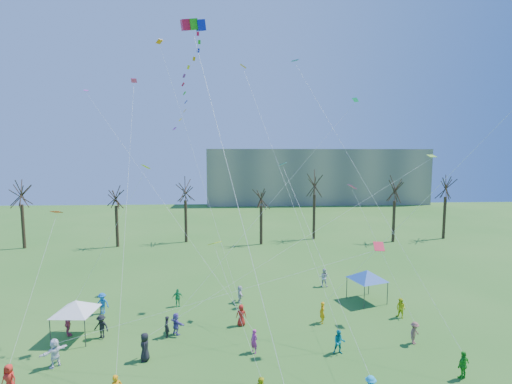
{
  "coord_description": "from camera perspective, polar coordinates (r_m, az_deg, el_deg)",
  "views": [
    {
      "loc": [
        -0.33,
        -17.47,
        13.32
      ],
      "look_at": [
        0.91,
        5.0,
        11.0
      ],
      "focal_mm": 25.0,
      "sensor_mm": 36.0,
      "label": 1
    }
  ],
  "objects": [
    {
      "name": "big_box_kite",
      "position": [
        27.36,
        -10.28,
        16.82
      ],
      "size": [
        3.83,
        7.07,
        24.63
      ],
      "color": "red",
      "rests_on": "ground"
    },
    {
      "name": "festival_crowd",
      "position": [
        27.89,
        -6.19,
        -20.7
      ],
      "size": [
        27.26,
        18.39,
        1.85
      ],
      "color": "red",
      "rests_on": "ground"
    },
    {
      "name": "canopy_tent_white",
      "position": [
        30.19,
        -26.9,
        -15.98
      ],
      "size": [
        3.77,
        3.77,
        2.83
      ],
      "color": "#3F3F44",
      "rests_on": "ground"
    },
    {
      "name": "distant_building",
      "position": [
        102.12,
        9.49,
        2.53
      ],
      "size": [
        60.0,
        14.0,
        15.0
      ],
      "primitive_type": "cube",
      "color": "gray",
      "rests_on": "ground"
    },
    {
      "name": "canopy_tent_blue",
      "position": [
        34.8,
        17.35,
        -12.54
      ],
      "size": [
        3.71,
        3.71,
        2.93
      ],
      "color": "#3F3F44",
      "rests_on": "ground"
    },
    {
      "name": "small_kites_aloft",
      "position": [
        27.61,
        0.22,
        6.06
      ],
      "size": [
        32.4,
        20.27,
        30.98
      ],
      "color": "#FF310D",
      "rests_on": "ground"
    },
    {
      "name": "bare_tree_row",
      "position": [
        54.11,
        1.35,
        -0.52
      ],
      "size": [
        69.54,
        9.33,
        11.14
      ],
      "color": "black",
      "rests_on": "ground"
    }
  ]
}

